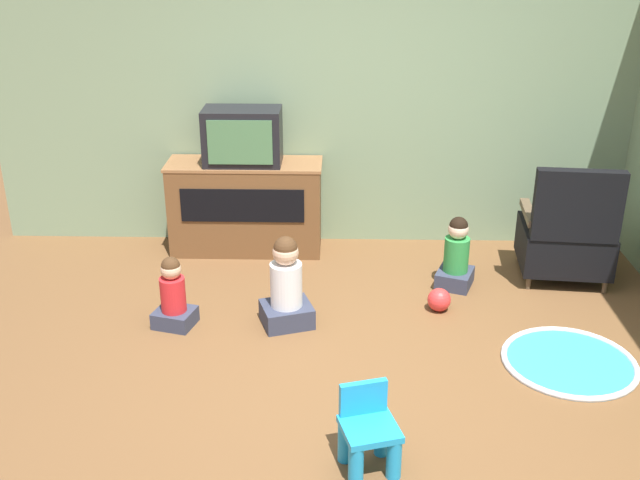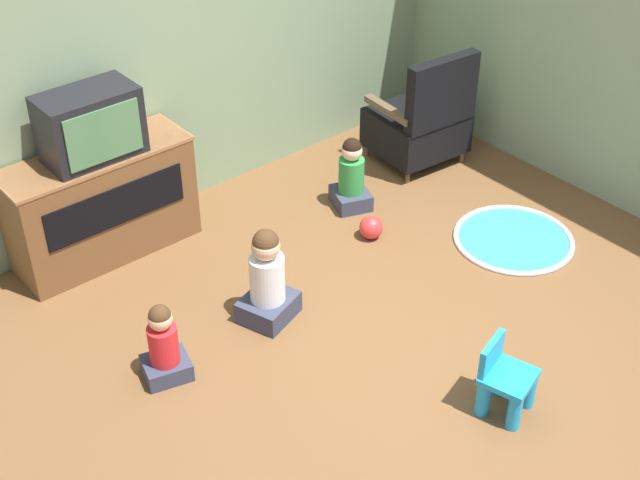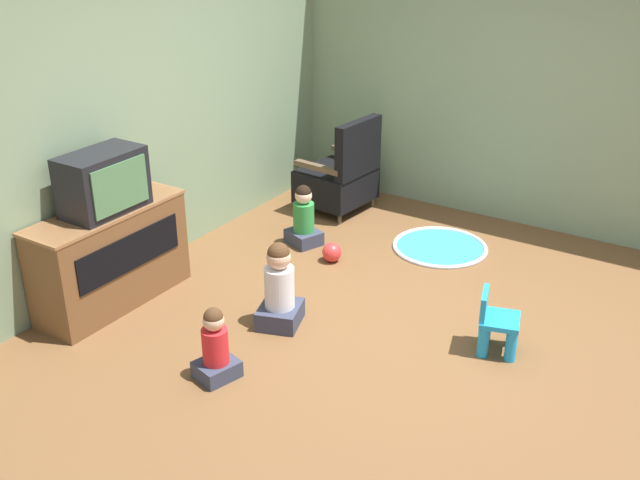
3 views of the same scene
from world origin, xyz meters
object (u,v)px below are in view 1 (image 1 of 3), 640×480
at_px(tv_cabinet, 246,205).
at_px(child_watching_left, 286,287).
at_px(television, 243,137).
at_px(toy_ball, 439,300).
at_px(child_watching_right, 456,256).
at_px(child_watching_center, 173,296).
at_px(black_armchair, 567,237).
at_px(yellow_kid_chair, 368,435).

bearing_deg(tv_cabinet, child_watching_left, -71.68).
relative_size(television, child_watching_left, 0.94).
bearing_deg(toy_ball, child_watching_right, 67.36).
bearing_deg(tv_cabinet, child_watching_center, -105.08).
bearing_deg(black_armchair, tv_cabinet, -6.11).
height_order(tv_cabinet, black_armchair, black_armchair).
bearing_deg(black_armchair, yellow_kid_chair, 59.77).
bearing_deg(yellow_kid_chair, child_watching_left, 93.09).
bearing_deg(child_watching_left, yellow_kid_chair, -89.24).
relative_size(television, yellow_kid_chair, 1.39).
bearing_deg(television, child_watching_right, -20.44).
distance_m(child_watching_right, toy_ball, 0.46).
distance_m(black_armchair, child_watching_left, 2.22).
relative_size(television, toy_ball, 3.68).
height_order(child_watching_left, child_watching_center, child_watching_left).
distance_m(tv_cabinet, black_armchair, 2.55).
relative_size(black_armchair, child_watching_left, 1.46).
relative_size(yellow_kid_chair, child_watching_right, 0.79).
bearing_deg(black_armchair, child_watching_center, 20.86).
bearing_deg(tv_cabinet, television, -90.00).
height_order(yellow_kid_chair, child_watching_left, child_watching_left).
xyz_separation_m(child_watching_left, child_watching_center, (-0.77, -0.04, -0.06)).
bearing_deg(yellow_kid_chair, tv_cabinet, 92.62).
bearing_deg(child_watching_center, tv_cabinet, 90.22).
xyz_separation_m(tv_cabinet, television, (-0.00, -0.02, 0.59)).
xyz_separation_m(television, black_armchair, (2.50, -0.48, -0.64)).
bearing_deg(yellow_kid_chair, black_armchair, 38.16).
height_order(tv_cabinet, child_watching_center, tv_cabinet).
xyz_separation_m(child_watching_center, child_watching_right, (2.01, 0.66, 0.02)).
height_order(child_watching_right, toy_ball, child_watching_right).
height_order(yellow_kid_chair, child_watching_center, child_watching_center).
distance_m(child_watching_left, child_watching_right, 1.38).
distance_m(television, yellow_kid_chair, 2.95).
xyz_separation_m(child_watching_center, toy_ball, (1.84, 0.26, -0.14)).
distance_m(tv_cabinet, toy_ball, 1.84).
relative_size(tv_cabinet, child_watching_center, 2.46).
relative_size(tv_cabinet, toy_ball, 7.54).
distance_m(child_watching_center, child_watching_right, 2.11).
bearing_deg(tv_cabinet, toy_ball, -34.95).
bearing_deg(child_watching_center, child_watching_right, 33.44).
relative_size(television, black_armchair, 0.65).
relative_size(child_watching_center, toy_ball, 3.07).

